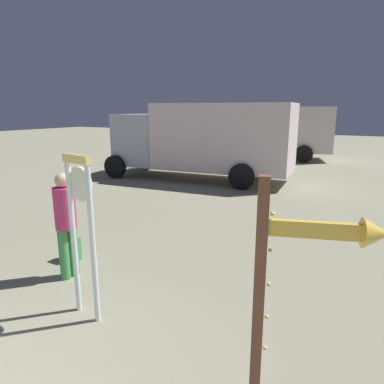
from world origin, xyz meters
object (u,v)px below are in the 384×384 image
(backpack, at_px, (72,249))
(box_truck_near, at_px, (204,138))
(standing_clock, at_px, (82,219))
(box_truck_far, at_px, (276,131))
(arrow_sign, at_px, (304,266))
(person_near_clock, at_px, (66,220))

(backpack, distance_m, box_truck_near, 8.15)
(standing_clock, distance_m, box_truck_far, 16.22)
(arrow_sign, distance_m, box_truck_far, 16.89)
(backpack, bearing_deg, person_near_clock, -45.90)
(arrow_sign, relative_size, box_truck_near, 0.29)
(backpack, bearing_deg, box_truck_far, 91.75)
(person_near_clock, distance_m, box_truck_far, 15.48)
(arrow_sign, distance_m, backpack, 4.62)
(arrow_sign, height_order, box_truck_far, box_truck_far)
(arrow_sign, xyz_separation_m, person_near_clock, (-3.81, 0.77, -0.42))
(standing_clock, relative_size, backpack, 5.04)
(person_near_clock, relative_size, box_truck_near, 0.24)
(standing_clock, height_order, box_truck_far, box_truck_far)
(arrow_sign, distance_m, box_truck_near, 10.76)
(standing_clock, xyz_separation_m, person_near_clock, (-1.06, 0.65, -0.37))
(box_truck_near, distance_m, box_truck_far, 7.09)
(backpack, bearing_deg, standing_clock, -36.58)
(person_near_clock, xyz_separation_m, box_truck_far, (-0.93, 15.44, 0.59))
(box_truck_far, bearing_deg, box_truck_near, -97.07)
(person_near_clock, height_order, backpack, person_near_clock)
(backpack, xyz_separation_m, box_truck_far, (-0.46, 14.95, 1.35))
(person_near_clock, distance_m, box_truck_near, 8.62)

